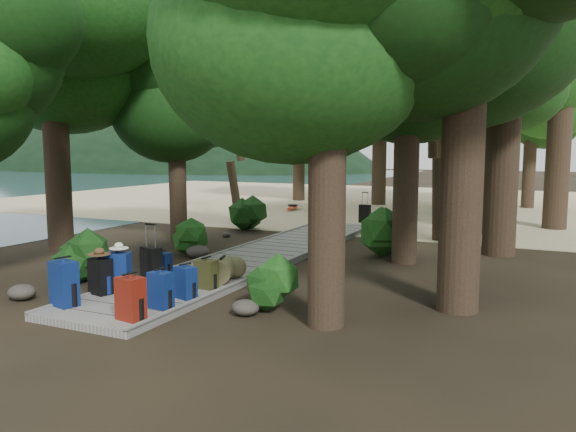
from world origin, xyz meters
The scene contains 49 objects.
ground centered at (0.00, 0.00, 0.00)m, with size 120.00×120.00×0.00m, color #2F2517.
sand_beach centered at (0.00, 16.00, 0.01)m, with size 40.00×22.00×0.02m, color tan.
water_bay centered at (-32.00, 25.00, 0.00)m, with size 50.00×60.00×0.02m, color #2A4C57.
distant_hill centered at (-40.00, 48.00, 0.00)m, with size 32.00×16.00×12.00m, color black.
boardwalk centered at (0.00, 1.00, 0.06)m, with size 2.00×12.00×0.12m, color gray.
backpack_left_a centered at (-0.78, -4.41, 0.52)m, with size 0.43×0.30×0.81m, color navy, non-canonical shape.
backpack_left_b centered at (-0.79, -3.59, 0.47)m, with size 0.38×0.27×0.70m, color black, non-canonical shape.
backpack_left_c centered at (-0.62, -3.34, 0.51)m, with size 0.42×0.30×0.78m, color navy, non-canonical shape.
backpack_left_d centered at (-0.72, -1.96, 0.37)m, with size 0.33×0.24×0.50m, color navy, non-canonical shape.
backpack_right_a centered at (0.68, -4.53, 0.47)m, with size 0.40×0.28×0.71m, color maroon, non-canonical shape.
backpack_right_b centered at (0.70, -3.85, 0.44)m, with size 0.36×0.25×0.64m, color navy, non-canonical shape.
backpack_right_c centered at (0.71, -3.20, 0.42)m, with size 0.35×0.25×0.60m, color navy, non-canonical shape.
backpack_right_d centered at (0.65, -2.47, 0.41)m, with size 0.38×0.27×0.57m, color #3F401A, non-canonical shape.
duffel_right_khaki centered at (0.64, -1.89, 0.34)m, with size 0.44×0.67×0.44m, color brown, non-canonical shape.
suitcase_on_boardwalk centered at (-0.63, -2.41, 0.44)m, with size 0.42×0.23×0.65m, color black, non-canonical shape.
lone_suitcase_on_sand centered at (0.33, 8.20, 0.34)m, with size 0.40×0.23×0.63m, color black, non-canonical shape.
hat_brown centered at (-0.79, -3.60, 0.88)m, with size 0.39×0.39×0.12m, color #51351E, non-canonical shape.
hat_white centered at (-0.59, -3.34, 0.95)m, with size 0.33×0.33×0.11m, color silver, non-canonical shape.
kayak centered at (-3.66, 10.78, 0.17)m, with size 0.67×3.05×0.30m, color red.
sun_lounger centered at (2.95, 9.42, 0.28)m, with size 0.53×1.63×0.53m, color silver, non-canonical shape.
tree_right_a centered at (3.27, -3.22, 3.98)m, with size 4.77×4.77×7.96m, color black, non-canonical shape.
tree_right_b centered at (4.94, -1.57, 4.80)m, with size 5.38×5.38×9.60m, color black, non-canonical shape.
tree_right_c centered at (3.23, 1.88, 4.10)m, with size 4.74×4.74×8.21m, color black, non-canonical shape.
tree_right_d centered at (5.13, 3.87, 5.73)m, with size 6.25×6.25×11.46m, color black, non-canonical shape.
tree_right_e centered at (4.39, 7.41, 4.21)m, with size 4.68×4.68×8.42m, color black, non-canonical shape.
tree_right_f centered at (6.43, 9.40, 5.38)m, with size 6.02×6.02×10.75m, color black, non-canonical shape.
tree_left_b centered at (-5.30, -0.25, 4.60)m, with size 5.11×5.11×9.20m, color black, non-canonical shape.
tree_left_c centered at (-3.42, 2.31, 3.55)m, with size 4.08×4.08×7.10m, color black, non-canonical shape.
tree_back_a centered at (-1.04, 14.75, 4.76)m, with size 5.50×5.50×9.52m, color black, non-canonical shape.
tree_back_b centered at (1.84, 15.34, 5.27)m, with size 5.90×5.90×10.53m, color black, non-canonical shape.
tree_back_c centered at (5.38, 16.09, 3.92)m, with size 4.36×4.36×7.85m, color black, non-canonical shape.
tree_back_d centered at (-5.31, 15.13, 4.34)m, with size 5.20×5.20×8.67m, color black, non-canonical shape.
palm_right_a centered at (3.49, 5.66, 3.53)m, with size 4.14×4.14×7.06m, color #143F11, non-canonical shape.
palm_right_b centered at (4.54, 10.74, 4.61)m, with size 4.78×4.78×9.23m, color #143F11, non-canonical shape.
palm_right_c centered at (2.50, 12.09, 3.74)m, with size 4.70×4.70×7.48m, color #143F11, non-canonical shape.
palm_left_a centered at (-4.16, 6.60, 3.30)m, with size 4.15×4.15×6.60m, color #143F11, non-canonical shape.
rock_left_a centered at (-2.09, -4.14, 0.14)m, with size 0.50×0.45×0.27m, color #4C473F, non-canonical shape.
rock_left_b centered at (-2.85, -2.35, 0.10)m, with size 0.38×0.34×0.21m, color #4C473F, non-canonical shape.
rock_left_c centered at (-1.42, 0.31, 0.16)m, with size 0.57×0.52×0.32m, color #4C473F, non-canonical shape.
rock_left_d centered at (-2.49, 3.41, 0.07)m, with size 0.26×0.24×0.15m, color #4C473F, non-canonical shape.
rock_right_a centered at (1.92, -3.29, 0.13)m, with size 0.46×0.41×0.25m, color #4C473F, non-canonical shape.
rock_right_b centered at (2.35, -0.93, 0.11)m, with size 0.41×0.37×0.23m, color #4C473F, non-canonical shape.
rock_right_c centered at (1.71, 1.54, 0.08)m, with size 0.30×0.27×0.17m, color #4C473F, non-canonical shape.
shrub_left_a centered at (-2.12, -2.73, 0.44)m, with size 0.99×0.99×0.89m, color #144414, non-canonical shape.
shrub_left_b centered at (-1.85, 0.69, 0.44)m, with size 0.98×0.98×0.88m, color #144414, non-canonical shape.
shrub_left_c centered at (-2.57, 4.97, 0.53)m, with size 1.17×1.17×1.05m, color #144414, non-canonical shape.
shrub_right_a centered at (2.08, -2.95, 0.38)m, with size 0.85×0.85×0.77m, color #144414, non-canonical shape.
shrub_right_b centered at (2.64, 2.46, 0.61)m, with size 1.36×1.36×1.23m, color #144414, non-canonical shape.
shrub_right_c centered at (1.71, 5.16, 0.39)m, with size 0.86×0.86×0.77m, color #144414, non-canonical shape.
Camera 1 is at (6.20, -10.87, 2.65)m, focal length 35.00 mm.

